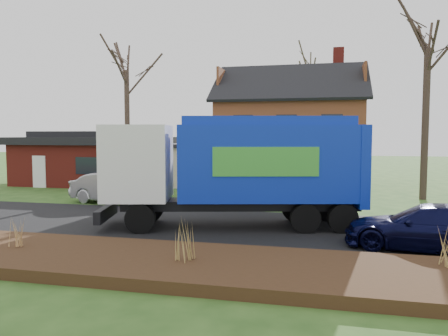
# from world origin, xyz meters

# --- Properties ---
(ground) EXTENTS (120.00, 120.00, 0.00)m
(ground) POSITION_xyz_m (0.00, 0.00, 0.00)
(ground) COLOR #274A18
(ground) RESTS_ON ground
(road) EXTENTS (80.00, 7.00, 0.02)m
(road) POSITION_xyz_m (0.00, 0.00, 0.01)
(road) COLOR black
(road) RESTS_ON ground
(mulch_verge) EXTENTS (80.00, 3.50, 0.30)m
(mulch_verge) POSITION_xyz_m (0.00, -5.30, 0.15)
(mulch_verge) COLOR #301E10
(mulch_verge) RESTS_ON ground
(main_house) EXTENTS (12.95, 8.95, 9.26)m
(main_house) POSITION_xyz_m (1.49, 13.91, 4.03)
(main_house) COLOR #BDB498
(main_house) RESTS_ON ground
(ranch_house) EXTENTS (9.80, 8.20, 3.70)m
(ranch_house) POSITION_xyz_m (-12.00, 13.00, 1.81)
(ranch_house) COLOR maroon
(ranch_house) RESTS_ON ground
(garbage_truck) EXTENTS (9.95, 4.76, 4.12)m
(garbage_truck) POSITION_xyz_m (1.16, 0.19, 2.38)
(garbage_truck) COLOR black
(garbage_truck) RESTS_ON ground
(silver_sedan) EXTENTS (5.01, 2.56, 1.58)m
(silver_sedan) POSITION_xyz_m (-5.98, 4.32, 0.79)
(silver_sedan) COLOR #97999E
(silver_sedan) RESTS_ON ground
(navy_wagon) EXTENTS (5.13, 2.88, 1.40)m
(navy_wagon) POSITION_xyz_m (7.34, -1.80, 0.70)
(navy_wagon) COLOR black
(navy_wagon) RESTS_ON ground
(tree_front_west) EXTENTS (3.40, 3.40, 10.09)m
(tree_front_west) POSITION_xyz_m (-7.24, 8.32, 8.31)
(tree_front_west) COLOR #423127
(tree_front_west) RESTS_ON ground
(tree_front_east) EXTENTS (4.12, 4.12, 11.44)m
(tree_front_east) POSITION_xyz_m (9.42, 9.37, 9.30)
(tree_front_east) COLOR #3B2C23
(tree_front_east) RESTS_ON ground
(tree_back) EXTENTS (3.54, 3.54, 11.20)m
(tree_back) POSITION_xyz_m (2.93, 21.45, 9.34)
(tree_back) COLOR #453B29
(tree_back) RESTS_ON ground
(grass_clump_west) EXTENTS (0.31, 0.25, 0.81)m
(grass_clump_west) POSITION_xyz_m (-4.19, -5.21, 0.71)
(grass_clump_west) COLOR tan
(grass_clump_west) RESTS_ON mulch_verge
(grass_clump_mid) EXTENTS (0.38, 0.31, 1.06)m
(grass_clump_mid) POSITION_xyz_m (0.89, -5.40, 0.83)
(grass_clump_mid) COLOR #9D8045
(grass_clump_mid) RESTS_ON mulch_verge
(grass_clump_east) EXTENTS (0.39, 0.32, 0.97)m
(grass_clump_east) POSITION_xyz_m (7.21, -4.45, 0.78)
(grass_clump_east) COLOR olive
(grass_clump_east) RESTS_ON mulch_verge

